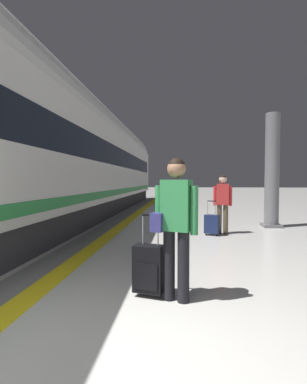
% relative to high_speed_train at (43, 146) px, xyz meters
% --- Properties ---
extents(ground_plane, '(120.00, 120.00, 0.00)m').
position_rel_high_speed_train_xyz_m(ground_plane, '(2.96, -6.10, -2.50)').
color(ground_plane, silver).
extents(safety_line_strip, '(0.36, 80.00, 0.01)m').
position_rel_high_speed_train_xyz_m(safety_line_strip, '(2.19, 3.90, -2.50)').
color(safety_line_strip, yellow).
rests_on(safety_line_strip, ground).
extents(tactile_edge_band, '(0.70, 80.00, 0.01)m').
position_rel_high_speed_train_xyz_m(tactile_edge_band, '(1.82, 3.90, -2.50)').
color(tactile_edge_band, slate).
rests_on(tactile_edge_band, ground).
extents(high_speed_train, '(2.94, 31.92, 4.97)m').
position_rel_high_speed_train_xyz_m(high_speed_train, '(0.00, 0.00, 0.00)').
color(high_speed_train, '#38383D').
rests_on(high_speed_train, ground).
extents(traveller_foreground, '(0.58, 0.35, 1.76)m').
position_rel_high_speed_train_xyz_m(traveller_foreground, '(4.04, -4.70, -1.49)').
color(traveller_foreground, black).
rests_on(traveller_foreground, ground).
extents(rolling_suitcase_foreground, '(0.42, 0.31, 1.05)m').
position_rel_high_speed_train_xyz_m(rolling_suitcase_foreground, '(3.71, -4.60, -2.14)').
color(rolling_suitcase_foreground, black).
rests_on(rolling_suitcase_foreground, ground).
extents(passenger_near, '(0.51, 0.22, 1.64)m').
position_rel_high_speed_train_xyz_m(passenger_near, '(5.27, -0.16, -1.55)').
color(passenger_near, brown).
rests_on(passenger_near, ground).
extents(suitcase_near, '(0.43, 0.34, 0.94)m').
position_rel_high_speed_train_xyz_m(suitcase_near, '(4.96, -0.42, -2.20)').
color(suitcase_near, '#19234C').
rests_on(suitcase_near, ground).
extents(platform_pillar, '(0.56, 0.56, 3.60)m').
position_rel_high_speed_train_xyz_m(platform_pillar, '(7.00, 1.16, -0.78)').
color(platform_pillar, slate).
rests_on(platform_pillar, ground).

